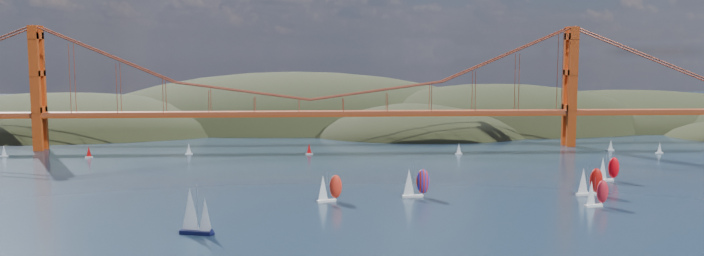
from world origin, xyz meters
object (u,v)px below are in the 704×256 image
Objects in this scene: racer_0 at (329,188)px; racer_3 at (608,168)px; racer_1 at (597,193)px; racer_2 at (589,181)px; sloop_navy at (195,212)px; racer_rwb at (416,182)px.

racer_3 reaches higher than racer_0.
racer_1 is 0.93× the size of racer_3.
racer_3 is at bearing -4.12° from racer_0.
racer_2 reaches higher than racer_3.
racer_1 is at bearing -111.23° from racer_2.
racer_3 is (128.00, 60.95, -1.16)m from sloop_navy.
racer_2 is 0.98× the size of racer_rwb.
sloop_navy reaches higher than racer_3.
racer_2 is (4.07, 15.03, 0.46)m from racer_1.
racer_1 is at bearing -126.99° from racer_3.
racer_3 is 0.95× the size of racer_rwb.
racer_1 is at bearing -27.92° from racer_0.
racer_1 is at bearing -23.65° from racer_rwb.
sloop_navy is 1.36× the size of racer_3.
racer_0 is at bearing 177.13° from racer_2.
racer_rwb is (26.14, 4.86, 0.37)m from racer_0.
racer_rwb reaches higher than racer_1.
racer_0 is 1.04× the size of racer_1.
racer_2 is 53.24m from racer_rwb.
racer_0 is 98.76m from racer_3.
racer_2 reaches higher than racer_1.
sloop_navy is at bearing -163.76° from racer_3.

